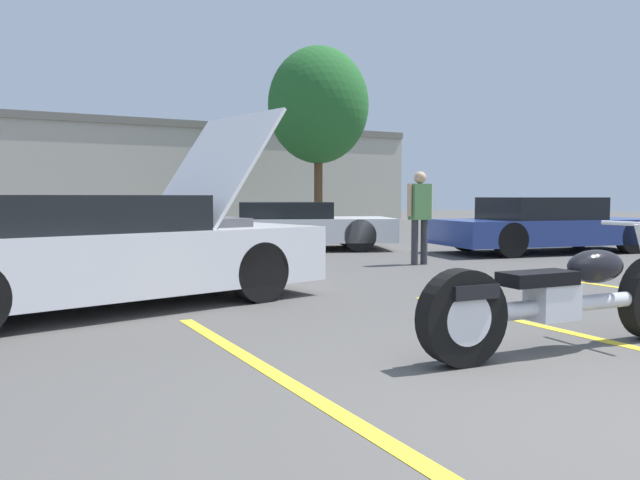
{
  "coord_description": "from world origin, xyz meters",
  "views": [
    {
      "loc": [
        -2.89,
        -1.99,
        1.18
      ],
      "look_at": [
        -0.32,
        2.76,
        0.8
      ],
      "focal_mm": 35.0,
      "sensor_mm": 36.0,
      "label": 1
    }
  ],
  "objects_px": {
    "show_car_hood_open": "(104,251)",
    "motorcycle": "(566,298)",
    "spectator_by_show_car": "(420,210)",
    "tree_background": "(318,106)",
    "parked_car_right_row": "(545,226)",
    "parked_car_mid_row": "(291,226)"
  },
  "relations": [
    {
      "from": "parked_car_right_row",
      "to": "motorcycle",
      "type": "bearing_deg",
      "value": -127.07
    },
    {
      "from": "motorcycle",
      "to": "spectator_by_show_car",
      "type": "distance_m",
      "value": 6.06
    },
    {
      "from": "tree_background",
      "to": "show_car_hood_open",
      "type": "bearing_deg",
      "value": -125.88
    },
    {
      "from": "show_car_hood_open",
      "to": "motorcycle",
      "type": "bearing_deg",
      "value": -64.92
    },
    {
      "from": "parked_car_mid_row",
      "to": "spectator_by_show_car",
      "type": "relative_size",
      "value": 2.98
    },
    {
      "from": "show_car_hood_open",
      "to": "parked_car_right_row",
      "type": "bearing_deg",
      "value": 2.31
    },
    {
      "from": "show_car_hood_open",
      "to": "tree_background",
      "type": "bearing_deg",
      "value": 42.11
    },
    {
      "from": "spectator_by_show_car",
      "to": "parked_car_mid_row",
      "type": "bearing_deg",
      "value": 98.78
    },
    {
      "from": "tree_background",
      "to": "motorcycle",
      "type": "height_order",
      "value": "tree_background"
    },
    {
      "from": "show_car_hood_open",
      "to": "parked_car_mid_row",
      "type": "relative_size",
      "value": 1.04
    },
    {
      "from": "parked_car_right_row",
      "to": "parked_car_mid_row",
      "type": "bearing_deg",
      "value": 154.0
    },
    {
      "from": "tree_background",
      "to": "spectator_by_show_car",
      "type": "xyz_separation_m",
      "value": [
        -4.59,
        -12.22,
        -3.63
      ]
    },
    {
      "from": "show_car_hood_open",
      "to": "parked_car_mid_row",
      "type": "distance_m",
      "value": 7.44
    },
    {
      "from": "parked_car_mid_row",
      "to": "spectator_by_show_car",
      "type": "xyz_separation_m",
      "value": [
        0.6,
        -3.86,
        0.42
      ]
    },
    {
      "from": "motorcycle",
      "to": "tree_background",
      "type": "bearing_deg",
      "value": 70.85
    },
    {
      "from": "show_car_hood_open",
      "to": "spectator_by_show_car",
      "type": "distance_m",
      "value": 5.77
    },
    {
      "from": "tree_background",
      "to": "parked_car_right_row",
      "type": "bearing_deg",
      "value": -93.96
    },
    {
      "from": "tree_background",
      "to": "show_car_hood_open",
      "type": "xyz_separation_m",
      "value": [
        -10.09,
        -13.95,
        -3.97
      ]
    },
    {
      "from": "spectator_by_show_car",
      "to": "show_car_hood_open",
      "type": "bearing_deg",
      "value": -162.53
    },
    {
      "from": "motorcycle",
      "to": "parked_car_right_row",
      "type": "relative_size",
      "value": 0.53
    },
    {
      "from": "motorcycle",
      "to": "spectator_by_show_car",
      "type": "xyz_separation_m",
      "value": [
        2.74,
        5.38,
        0.54
      ]
    },
    {
      "from": "show_car_hood_open",
      "to": "spectator_by_show_car",
      "type": "bearing_deg",
      "value": 5.46
    }
  ]
}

